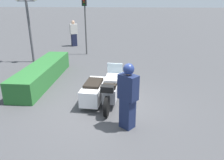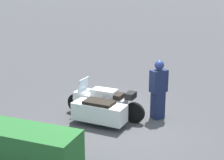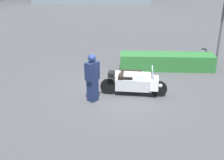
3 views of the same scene
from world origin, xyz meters
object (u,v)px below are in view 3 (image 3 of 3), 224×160
object	(u,v)px
hedge_bush_curbside	(167,62)
police_motorcycle	(135,81)
twin_lamp_post	(224,7)
officer_rider	(92,77)

from	to	relation	value
hedge_bush_curbside	police_motorcycle	bearing A→B (deg)	-120.64
police_motorcycle	hedge_bush_curbside	world-z (taller)	police_motorcycle
police_motorcycle	twin_lamp_post	distance (m)	6.63
officer_rider	twin_lamp_post	size ratio (longest dim) A/B	0.51
police_motorcycle	hedge_bush_curbside	bearing A→B (deg)	63.34
hedge_bush_curbside	twin_lamp_post	size ratio (longest dim) A/B	1.26
hedge_bush_curbside	twin_lamp_post	world-z (taller)	twin_lamp_post
police_motorcycle	officer_rider	bearing A→B (deg)	-147.34
officer_rider	twin_lamp_post	xyz separation A→B (m)	(6.01, 5.20, 1.79)
police_motorcycle	officer_rider	xyz separation A→B (m)	(-1.55, -0.85, 0.48)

